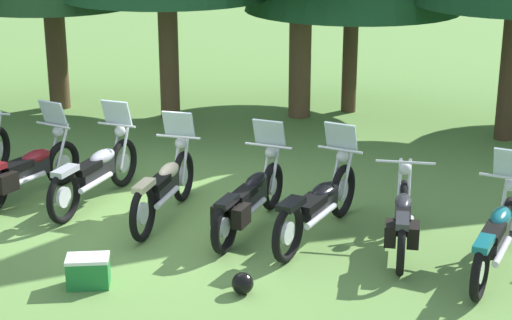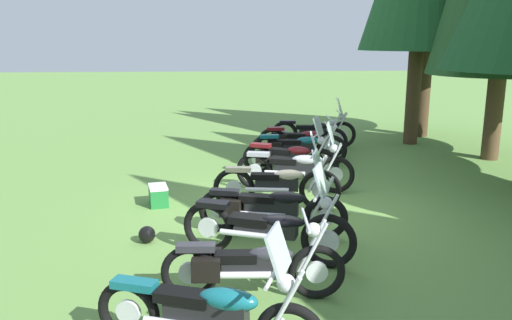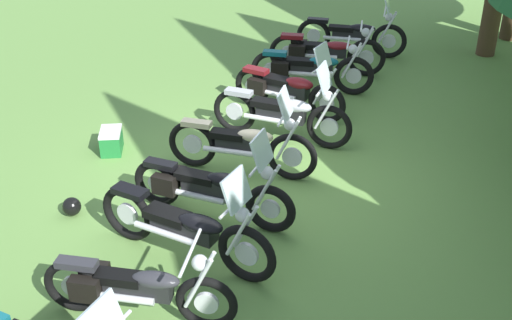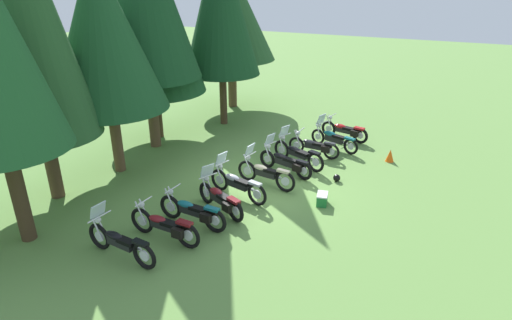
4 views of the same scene
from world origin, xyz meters
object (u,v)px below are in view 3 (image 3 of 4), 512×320
at_px(motorcycle_7, 186,227).
at_px(motorcycle_8, 133,287).
at_px(motorcycle_4, 283,113).
at_px(picnic_cooler, 111,141).
at_px(motorcycle_2, 310,69).
at_px(motorcycle_0, 353,34).
at_px(motorcycle_6, 210,188).
at_px(motorcycle_5, 244,144).
at_px(dropped_helmet, 72,207).
at_px(motorcycle_3, 287,89).
at_px(motorcycle_1, 325,52).

relative_size(motorcycle_7, motorcycle_8, 1.09).
xyz_separation_m(motorcycle_4, picnic_cooler, (0.71, -2.62, -0.30)).
bearing_deg(motorcycle_8, motorcycle_7, 76.36).
distance_m(motorcycle_2, motorcycle_7, 5.40).
height_order(motorcycle_0, motorcycle_2, motorcycle_0).
xyz_separation_m(motorcycle_6, picnic_cooler, (-1.61, -1.87, -0.27)).
distance_m(motorcycle_7, motorcycle_8, 1.12).
height_order(motorcycle_5, dropped_helmet, motorcycle_5).
bearing_deg(motorcycle_4, motorcycle_8, -91.17).
bearing_deg(motorcycle_7, motorcycle_4, 96.52).
bearing_deg(motorcycle_3, dropped_helmet, -102.25).
xyz_separation_m(motorcycle_1, motorcycle_3, (1.94, -0.58, -0.00)).
xyz_separation_m(motorcycle_1, dropped_helmet, (5.48, -3.16, -0.33)).
height_order(motorcycle_7, dropped_helmet, motorcycle_7).
bearing_deg(motorcycle_1, motorcycle_3, -103.91).
distance_m(motorcycle_1, motorcycle_5, 4.24).
bearing_deg(motorcycle_5, motorcycle_6, -94.90).
bearing_deg(motorcycle_0, motorcycle_3, -104.49).
bearing_deg(motorcycle_5, motorcycle_0, 81.08).
distance_m(motorcycle_8, picnic_cooler, 3.88).
distance_m(motorcycle_3, motorcycle_6, 3.45).
relative_size(motorcycle_0, motorcycle_5, 1.04).
bearing_deg(motorcycle_5, motorcycle_1, 83.86).
xyz_separation_m(motorcycle_5, dropped_helmet, (1.37, -2.12, -0.35)).
height_order(motorcycle_7, motorcycle_8, motorcycle_7).
xyz_separation_m(picnic_cooler, dropped_helmet, (1.78, 0.03, -0.06)).
height_order(motorcycle_0, motorcycle_4, motorcycle_4).
height_order(motorcycle_6, motorcycle_7, motorcycle_7).
distance_m(motorcycle_3, motorcycle_5, 2.22).
height_order(motorcycle_3, picnic_cooler, motorcycle_3).
bearing_deg(motorcycle_8, motorcycle_2, 79.88).
height_order(motorcycle_2, motorcycle_5, motorcycle_5).
distance_m(motorcycle_4, picnic_cooler, 2.73).
relative_size(motorcycle_3, dropped_helmet, 8.06).
bearing_deg(motorcycle_6, motorcycle_0, 88.86).
xyz_separation_m(motorcycle_3, dropped_helmet, (3.54, -2.57, -0.33)).
bearing_deg(motorcycle_8, picnic_cooler, 114.96).
relative_size(motorcycle_0, motorcycle_1, 1.01).
bearing_deg(motorcycle_1, picnic_cooler, -127.89).
bearing_deg(motorcycle_8, motorcycle_0, 77.89).
distance_m(motorcycle_5, motorcycle_8, 3.26).
distance_m(motorcycle_1, picnic_cooler, 4.89).
bearing_deg(motorcycle_8, motorcycle_6, 80.87).
height_order(motorcycle_1, motorcycle_2, motorcycle_1).
height_order(motorcycle_2, motorcycle_8, motorcycle_2).
relative_size(motorcycle_6, motorcycle_7, 0.98).
bearing_deg(motorcycle_7, motorcycle_6, 104.49).
distance_m(motorcycle_1, motorcycle_4, 3.05).
distance_m(motorcycle_0, dropped_helmet, 7.58).
relative_size(motorcycle_2, picnic_cooler, 4.26).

